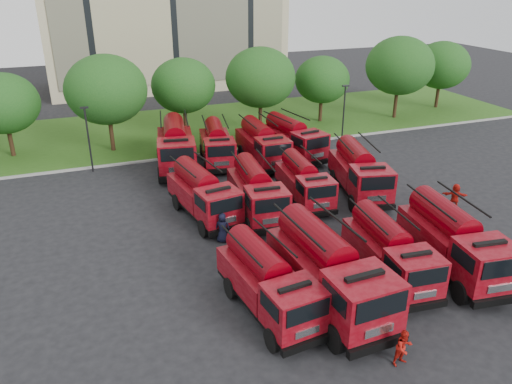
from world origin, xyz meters
TOP-DOWN VIEW (x-y plane):
  - ground at (0.00, 0.00)m, footprint 140.00×140.00m
  - lawn at (0.00, 26.00)m, footprint 70.00×16.00m
  - curb at (0.00, 17.90)m, footprint 70.00×0.30m
  - tree_1 at (-16.00, 23.00)m, footprint 5.71×5.71m
  - tree_2 at (-8.00, 21.50)m, footprint 6.72×6.72m
  - tree_3 at (-1.00, 24.00)m, footprint 5.88×5.88m
  - tree_4 at (6.00, 22.50)m, footprint 6.55×6.55m
  - tree_5 at (13.00, 23.50)m, footprint 5.46×5.46m
  - tree_6 at (21.00, 22.00)m, footprint 6.89×6.89m
  - tree_7 at (28.00, 24.00)m, footprint 6.05×6.05m
  - lamp_post_0 at (-10.00, 17.20)m, footprint 0.60×0.25m
  - lamp_post_1 at (12.00, 17.20)m, footprint 0.60×0.25m
  - fire_truck_0 at (-3.71, -3.78)m, footprint 3.07×6.93m
  - fire_truck_1 at (-0.97, -4.28)m, footprint 3.23×8.12m
  - fire_truck_2 at (2.95, -3.36)m, footprint 2.93×6.84m
  - fire_truck_3 at (6.42, -3.90)m, footprint 3.49×7.72m
  - fire_truck_4 at (-3.93, 6.61)m, footprint 3.39×7.13m
  - fire_truck_5 at (-0.70, 5.72)m, footprint 3.03×7.11m
  - fire_truck_6 at (2.96, 6.46)m, footprint 2.74×6.48m
  - fire_truck_7 at (7.04, 6.24)m, footprint 4.07×7.64m
  - fire_truck_8 at (-3.70, 15.62)m, footprint 4.06×8.28m
  - fire_truck_9 at (-0.38, 15.63)m, footprint 3.51×7.10m
  - fire_truck_10 at (3.03, 14.37)m, footprint 2.67×7.06m
  - fire_truck_11 at (5.91, 14.77)m, footprint 3.52×7.35m
  - firefighter_1 at (-0.01, -8.81)m, footprint 0.82×0.51m
  - firefighter_2 at (6.74, -6.50)m, footprint 0.76×1.20m
  - firefighter_3 at (7.94, -1.61)m, footprint 1.18×0.92m
  - firefighter_4 at (-3.77, 3.05)m, footprint 1.03×0.89m
  - firefighter_5 at (11.70, 1.98)m, footprint 1.71×1.44m

SIDE VIEW (x-z plane):
  - ground at x=0.00m, z-range 0.00..0.00m
  - firefighter_1 at x=-0.01m, z-range -0.79..0.79m
  - firefighter_2 at x=6.74m, z-range -0.97..0.97m
  - firefighter_3 at x=7.94m, z-range -0.81..0.81m
  - firefighter_4 at x=-3.77m, z-range -0.89..0.89m
  - firefighter_5 at x=11.70m, z-range -0.86..0.86m
  - lawn at x=0.00m, z-range 0.00..0.12m
  - curb at x=0.00m, z-range 0.00..0.14m
  - fire_truck_6 at x=2.96m, z-range 0.01..2.88m
  - fire_truck_2 at x=2.95m, z-range 0.01..3.04m
  - fire_truck_0 at x=-3.71m, z-range 0.01..3.06m
  - fire_truck_9 at x=-0.38m, z-range 0.01..3.10m
  - fire_truck_4 at x=-3.93m, z-range 0.01..3.13m
  - fire_truck_5 at x=-0.70m, z-range 0.01..3.16m
  - fire_truck_10 at x=3.03m, z-range 0.01..3.21m
  - fire_truck_11 at x=5.91m, z-range 0.01..3.22m
  - fire_truck_7 at x=7.04m, z-range 0.01..3.32m
  - fire_truck_3 at x=6.42m, z-range 0.01..3.41m
  - fire_truck_8 at x=-3.70m, z-range 0.01..3.62m
  - fire_truck_1 at x=-0.97m, z-range 0.01..3.65m
  - lamp_post_0 at x=-10.00m, z-range 0.34..5.45m
  - lamp_post_1 at x=12.00m, z-range 0.34..5.45m
  - tree_5 at x=13.00m, z-range 1.01..7.69m
  - tree_1 at x=-16.00m, z-range 1.06..8.04m
  - tree_3 at x=-1.00m, z-range 1.09..8.28m
  - tree_7 at x=28.00m, z-range 1.12..8.52m
  - tree_4 at x=6.00m, z-range 1.21..9.23m
  - tree_2 at x=-8.00m, z-range 1.25..9.46m
  - tree_6 at x=21.00m, z-range 1.28..9.70m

